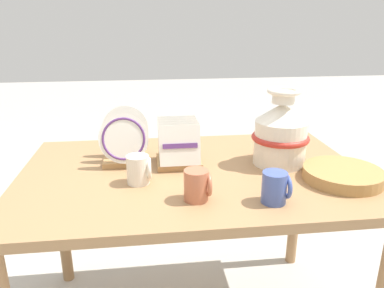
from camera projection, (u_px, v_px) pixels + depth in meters
name	position (u px, v px, depth m)	size (l,w,h in m)	color
display_table	(192.00, 190.00, 1.49)	(1.33, 0.87, 0.75)	#9E754C
ceramic_vase	(281.00, 132.00, 1.49)	(0.23, 0.23, 0.31)	silver
dish_rack_round_plates	(125.00, 144.00, 1.52)	(0.19, 0.19, 0.22)	tan
dish_rack_square_plates	(179.00, 149.00, 1.51)	(0.18, 0.18, 0.18)	tan
wicker_charger_stack	(343.00, 175.00, 1.37)	(0.29, 0.29, 0.04)	#AD7F47
mug_cream_glaze	(139.00, 169.00, 1.34)	(0.09, 0.08, 0.10)	silver
mug_terracotta_glaze	(198.00, 185.00, 1.22)	(0.09, 0.08, 0.10)	#B76647
mug_cobalt_glaze	(276.00, 187.00, 1.20)	(0.09, 0.08, 0.10)	#42569E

